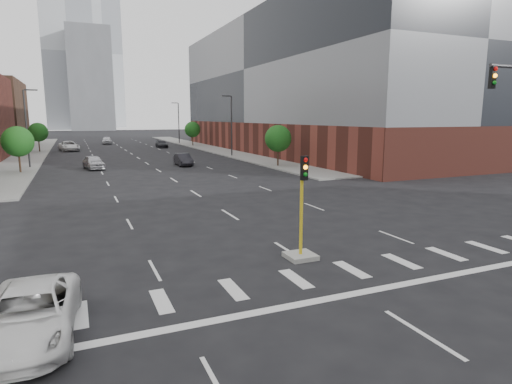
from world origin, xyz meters
TOP-DOWN VIEW (x-y plane):
  - ground at (0.00, 0.00)m, footprint 400.00×400.00m
  - sidewalk_left_far at (-15.00, 74.00)m, footprint 5.00×92.00m
  - sidewalk_right_far at (15.00, 74.00)m, footprint 5.00×92.00m
  - building_right_main at (29.50, 60.00)m, footprint 24.00×70.00m
  - tower_left at (-8.00, 220.00)m, footprint 22.00×22.00m
  - tower_right at (10.00, 260.00)m, footprint 20.00×20.00m
  - tower_mid at (0.00, 200.00)m, footprint 18.00×18.00m
  - median_traffic_signal at (0.00, 8.97)m, footprint 1.20×1.20m
  - streetlight_right_a at (13.41, 55.00)m, footprint 1.60×0.22m
  - streetlight_right_b at (13.41, 90.00)m, footprint 1.60×0.22m
  - streetlight_left at (-13.41, 50.00)m, footprint 1.60×0.22m
  - tree_left_near at (-14.00, 45.00)m, footprint 3.20×3.20m
  - tree_left_far at (-14.00, 75.00)m, footprint 3.20×3.20m
  - tree_right_near at (14.00, 40.00)m, footprint 3.20×3.20m
  - tree_right_far at (14.00, 80.00)m, footprint 3.20×3.20m
  - car_near_left at (-6.63, 46.17)m, footprint 2.59×4.94m
  - car_mid_right at (3.76, 45.73)m, footprint 1.61×4.53m
  - car_far_left at (-9.38, 76.25)m, footprint 3.79×6.55m
  - car_deep_right at (7.28, 78.22)m, footprint 2.11×4.83m
  - car_distant at (-1.79, 94.02)m, footprint 2.24×5.04m
  - parked_minivan at (-10.00, 6.00)m, footprint 2.69×5.16m

SIDE VIEW (x-z plane):
  - ground at x=0.00m, z-range 0.00..0.00m
  - sidewalk_left_far at x=-15.00m, z-range 0.00..0.15m
  - sidewalk_right_far at x=15.00m, z-range 0.00..0.15m
  - car_deep_right at x=7.28m, z-range 0.00..1.38m
  - parked_minivan at x=-10.00m, z-range 0.00..1.39m
  - car_mid_right at x=3.76m, z-range 0.00..1.49m
  - car_near_left at x=-6.63m, z-range 0.00..1.60m
  - car_distant at x=-1.79m, z-range 0.00..1.68m
  - car_far_left at x=-9.38m, z-range 0.00..1.72m
  - median_traffic_signal at x=0.00m, z-range -1.23..3.17m
  - tree_left_near at x=-14.00m, z-range 0.97..5.82m
  - tree_left_far at x=-14.00m, z-range 0.97..5.82m
  - tree_right_near at x=14.00m, z-range 0.97..5.82m
  - tree_right_far at x=14.00m, z-range 0.97..5.82m
  - streetlight_right_a at x=13.41m, z-range 0.47..9.55m
  - streetlight_right_b at x=13.41m, z-range 0.47..9.55m
  - streetlight_left at x=-13.41m, z-range 0.47..9.55m
  - building_right_main at x=29.50m, z-range 0.00..22.00m
  - tower_mid at x=0.00m, z-range 0.00..44.00m
  - tower_left at x=-8.00m, z-range 0.00..70.00m
  - tower_right at x=10.00m, z-range 0.00..80.00m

